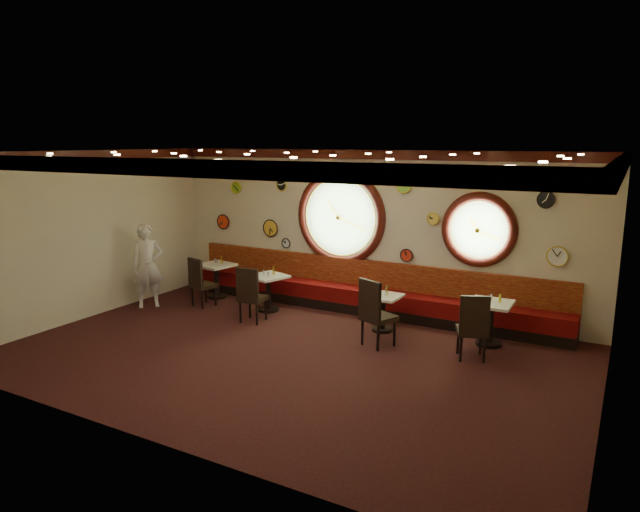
{
  "coord_description": "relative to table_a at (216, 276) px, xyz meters",
  "views": [
    {
      "loc": [
        4.61,
        -7.29,
        3.38
      ],
      "look_at": [
        0.13,
        0.8,
        1.5
      ],
      "focal_mm": 32.0,
      "sensor_mm": 36.0,
      "label": 1
    }
  ],
  "objects": [
    {
      "name": "table_d",
      "position": [
        5.9,
        -0.13,
        0.0
      ],
      "size": [
        0.68,
        0.68,
        0.75
      ],
      "color": "black",
      "rests_on": "floor"
    },
    {
      "name": "wall_clock_6",
      "position": [
        6.52,
        0.78,
        1.93
      ],
      "size": [
        0.28,
        0.03,
        0.28
      ],
      "primitive_type": "cylinder",
      "rotation": [
        1.57,
        0.0,
        0.0
      ],
      "color": "black",
      "rests_on": "wall_back"
    },
    {
      "name": "condiment_b_salt",
      "position": [
        1.42,
        -0.25,
        0.31
      ],
      "size": [
        0.03,
        0.03,
        0.09
      ],
      "primitive_type": "cylinder",
      "color": "#B7B8BC",
      "rests_on": "table_b"
    },
    {
      "name": "wall_front",
      "position": [
        3.22,
        -5.18,
        1.13
      ],
      "size": [
        9.0,
        0.02,
        3.2
      ],
      "primitive_type": "cube",
      "color": "beige",
      "rests_on": "floor"
    },
    {
      "name": "condiment_a_bottle",
      "position": [
        0.06,
        0.13,
        0.35
      ],
      "size": [
        0.05,
        0.05,
        0.15
      ],
      "primitive_type": "cylinder",
      "color": "gold",
      "rests_on": "table_a"
    },
    {
      "name": "table_b",
      "position": [
        1.55,
        -0.29,
        -0.01
      ],
      "size": [
        0.84,
        0.84,
        0.73
      ],
      "color": "black",
      "rests_on": "floor"
    },
    {
      "name": "chair_a",
      "position": [
        0.16,
        -0.73,
        0.12
      ],
      "size": [
        0.52,
        0.52,
        0.64
      ],
      "rotation": [
        0.0,
        0.0,
        -0.23
      ],
      "color": "black",
      "rests_on": "floor"
    },
    {
      "name": "condiment_d_pepper",
      "position": [
        5.89,
        -0.15,
        0.33
      ],
      "size": [
        0.03,
        0.03,
        0.1
      ],
      "primitive_type": "cylinder",
      "color": "silver",
      "rests_on": "table_d"
    },
    {
      "name": "porthole_right_ring",
      "position": [
        5.42,
        0.77,
        1.33
      ],
      "size": [
        1.09,
        0.03,
        1.09
      ],
      "primitive_type": "torus",
      "rotation": [
        1.57,
        0.0,
        0.0
      ],
      "color": "gold",
      "rests_on": "wall_back"
    },
    {
      "name": "molding_left",
      "position": [
        -1.23,
        -2.18,
        2.64
      ],
      "size": [
        0.1,
        6.0,
        0.18
      ],
      "primitive_type": "cube",
      "color": "#3B0F0A",
      "rests_on": "wall_back"
    },
    {
      "name": "condiment_a_pepper",
      "position": [
        0.05,
        -0.03,
        0.33
      ],
      "size": [
        0.04,
        0.04,
        0.11
      ],
      "primitive_type": "cylinder",
      "color": "silver",
      "rests_on": "table_a"
    },
    {
      "name": "chair_d",
      "position": [
        5.82,
        -0.96,
        0.14
      ],
      "size": [
        0.58,
        0.58,
        0.66
      ],
      "rotation": [
        0.0,
        0.0,
        0.39
      ],
      "color": "black",
      "rests_on": "floor"
    },
    {
      "name": "condiment_b_pepper",
      "position": [
        1.6,
        -0.35,
        0.31
      ],
      "size": [
        0.03,
        0.03,
        0.09
      ],
      "primitive_type": "cylinder",
      "color": "#B8B8BC",
      "rests_on": "table_b"
    },
    {
      "name": "wall_clock_9",
      "position": [
        4.57,
        0.78,
        1.48
      ],
      "size": [
        0.22,
        0.03,
        0.22
      ],
      "primitive_type": "cylinder",
      "rotation": [
        1.57,
        0.0,
        0.0
      ],
      "color": "gold",
      "rests_on": "wall_back"
    },
    {
      "name": "condiment_c_bottle",
      "position": [
        4.1,
        -0.26,
        0.28
      ],
      "size": [
        0.05,
        0.05,
        0.17
      ],
      "primitive_type": "cylinder",
      "color": "gold",
      "rests_on": "table_c"
    },
    {
      "name": "wall_right",
      "position": [
        7.72,
        -2.18,
        1.13
      ],
      "size": [
        0.02,
        6.0,
        3.2
      ],
      "primitive_type": "cube",
      "color": "beige",
      "rests_on": "floor"
    },
    {
      "name": "banquette_back",
      "position": [
        3.22,
        0.76,
        0.28
      ],
      "size": [
        8.0,
        0.1,
        0.55
      ],
      "primitive_type": "cube",
      "color": "#63070C",
      "rests_on": "wall_back"
    },
    {
      "name": "floor",
      "position": [
        3.22,
        -2.18,
        -0.47
      ],
      "size": [
        9.0,
        6.0,
        0.0
      ],
      "primitive_type": "cube",
      "color": "black",
      "rests_on": "ground"
    },
    {
      "name": "molding_front",
      "position": [
        3.22,
        -5.13,
        2.64
      ],
      "size": [
        9.0,
        0.1,
        0.18
      ],
      "primitive_type": "cube",
      "color": "#3B0F0A",
      "rests_on": "wall_back"
    },
    {
      "name": "wall_clock_4",
      "position": [
        4.07,
        0.78,
        0.73
      ],
      "size": [
        0.24,
        0.03,
        0.24
      ],
      "primitive_type": "cylinder",
      "rotation": [
        1.57,
        0.0,
        0.0
      ],
      "color": "red",
      "rests_on": "wall_back"
    },
    {
      "name": "wall_clock_1",
      "position": [
        6.77,
        0.78,
        0.98
      ],
      "size": [
        0.34,
        0.03,
        0.34
      ],
      "primitive_type": "cylinder",
      "rotation": [
        1.57,
        0.0,
        0.0
      ],
      "color": "white",
      "rests_on": "wall_back"
    },
    {
      "name": "molding_back",
      "position": [
        3.22,
        0.77,
        2.64
      ],
      "size": [
        9.0,
        0.1,
        0.18
      ],
      "primitive_type": "cube",
      "color": "#3B0F0A",
      "rests_on": "wall_back"
    },
    {
      "name": "condiment_d_bottle",
      "position": [
        6.04,
        -0.09,
        0.35
      ],
      "size": [
        0.05,
        0.05,
        0.15
      ],
      "primitive_type": "cylinder",
      "color": "gold",
      "rests_on": "table_d"
    },
    {
      "name": "chair_b",
      "position": [
        1.7,
        -1.1,
        0.14
      ],
      "size": [
        0.49,
        0.49,
        0.66
      ],
      "rotation": [
        0.0,
        0.0,
        0.1
      ],
      "color": "black",
      "rests_on": "floor"
    },
    {
      "name": "banquette_seat",
      "position": [
        3.22,
        0.54,
        -0.12
      ],
      "size": [
        8.0,
        0.55,
        0.3
      ],
      "primitive_type": "cube",
      "color": "#550708",
      "rests_on": "banquette_base"
    },
    {
      "name": "wall_clock_0",
      "position": [
        0.92,
        0.78,
        1.03
      ],
      "size": [
        0.36,
        0.03,
        0.36
      ],
      "primitive_type": "cylinder",
      "rotation": [
        1.57,
        0.0,
        0.0
      ],
      "color": "gold",
      "rests_on": "wall_back"
    },
    {
      "name": "porthole_right_frame",
      "position": [
        5.42,
        0.8,
        1.33
      ],
      "size": [
        1.38,
        0.18,
        1.38
      ],
      "primitive_type": "torus",
      "rotation": [
        1.57,
        0.0,
        0.0
      ],
      "color": "#3B0F0A",
      "rests_on": "wall_back"
    },
    {
      "name": "condiment_d_salt",
      "position": [
        5.88,
        -0.04,
        0.34
      ],
      "size": [
        0.04,
        0.04,
        0.11
      ],
      "primitive_type": "cylinder",
      "color": "silver",
      "rests_on": "table_d"
    },
    {
      "name": "wall_clock_7",
      "position": [
        1.22,
        0.78,
        1.98
      ],
      "size": [
        0.24,
        0.03,
        0.24
      ],
      "primitive_type": "cylinder",
      "rotation": [
        1.57,
        0.0,
        0.0
      ],
      "color": "black",
      "rests_on": "wall_back"
    },
    {
      "name": "table_a",
      "position": [
        0.0,
        0.0,
        0.0
      ],
      "size": [
        0.79,
        0.79,
        0.75
      ],
      "color": "black",
      "rests_on": "floor"
    },
    {
      "name": "condiment_c_salt",
      "position": [
        3.94,
        -0.25,
        0.25
      ],
      "size": [
        0.03,
        0.03,
        0.1
      ],
      "primitive_type": "cylinder",
      "color": "silver",
      "rests_on": "table_c"
    },
    {
      "name": "porthole_right_glass",
      "position": [
        5.42,
        0.81,
        1.33
      ],
      "size": [
        1.1,
        0.02,
        1.1
      ],
      "primitive_type": "cylinder",
      "rotation": [
        1.57,
        0.0,
        0.0
      ],
      "color": "#83A965",
      "rests_on": "wall_back"
    },
    {
      "name": "table_c",
      "position": [
        4.06,
        -0.33,
        -0.05
      ],
      "size": [
        0.62,
        0.62,
        0.67
      ],
      "color": "black",
      "rests_on": "floor"
    },
    {
      "name": "wall_left",
      "position": [
        -1.28,
        -2.18,
        1.13
      ],
      "size": [
        0.02,
        6.0,
        3.2
      ],
      "primitive_type": "cube",
      "color": "beige",
      "rests_on": "floor"
    },
    {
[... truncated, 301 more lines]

